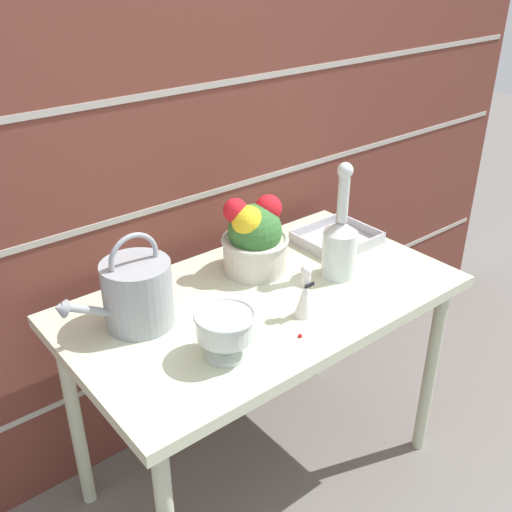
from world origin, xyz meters
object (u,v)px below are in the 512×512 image
at_px(crystal_pedestal_bowl, 225,328).
at_px(figurine_vase, 305,295).
at_px(flower_planter, 254,238).
at_px(glass_decanter, 340,242).
at_px(watering_can, 137,293).
at_px(wire_tray, 337,240).

height_order(crystal_pedestal_bowl, figurine_vase, figurine_vase).
relative_size(flower_planter, glass_decanter, 0.68).
bearing_deg(flower_planter, crystal_pedestal_bowl, -138.13).
bearing_deg(crystal_pedestal_bowl, watering_can, 110.69).
distance_m(glass_decanter, wire_tray, 0.26).
distance_m(crystal_pedestal_bowl, flower_planter, 0.45).
height_order(watering_can, flower_planter, watering_can).
height_order(glass_decanter, wire_tray, glass_decanter).
distance_m(watering_can, glass_decanter, 0.64).
height_order(watering_can, crystal_pedestal_bowl, watering_can).
height_order(crystal_pedestal_bowl, glass_decanter, glass_decanter).
bearing_deg(glass_decanter, figurine_vase, -157.06).
height_order(flower_planter, wire_tray, flower_planter).
xyz_separation_m(glass_decanter, figurine_vase, (-0.24, -0.10, -0.05)).
bearing_deg(wire_tray, glass_decanter, -135.01).
bearing_deg(glass_decanter, flower_planter, 134.47).
distance_m(flower_planter, glass_decanter, 0.27).
relative_size(watering_can, glass_decanter, 0.89).
relative_size(watering_can, wire_tray, 1.30).
relative_size(figurine_vase, wire_tray, 0.63).
bearing_deg(flower_planter, glass_decanter, -45.53).
relative_size(glass_decanter, wire_tray, 1.45).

